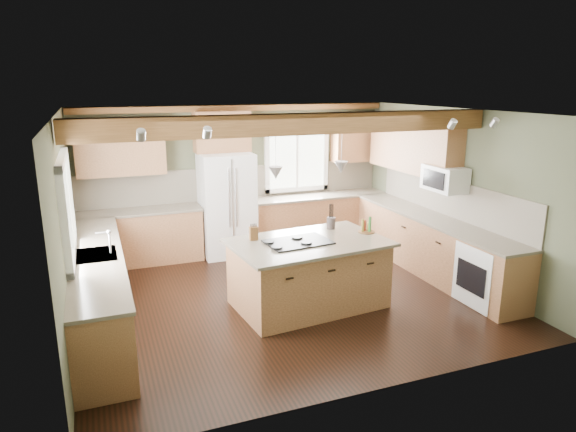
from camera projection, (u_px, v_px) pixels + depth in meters
name	position (u px, v px, depth m)	size (l,w,h in m)	color
floor	(286.00, 296.00, 7.38)	(5.60, 5.60, 0.00)	black
ceiling	(286.00, 112.00, 6.72)	(5.60, 5.60, 0.00)	silver
wall_back	(237.00, 177.00, 9.30)	(5.60, 5.60, 0.00)	#4D533A
wall_left	(65.00, 228.00, 6.07)	(5.00, 5.00, 0.00)	#4D533A
wall_right	(453.00, 193.00, 8.02)	(5.00, 5.00, 0.00)	#4D533A
ceiling_beam	(297.00, 124.00, 6.40)	(5.55, 0.26, 0.26)	#4C2F15
soffit_trim	(237.00, 108.00, 8.90)	(5.55, 0.20, 0.10)	#4C2F15
backsplash_back	(238.00, 182.00, 9.31)	(5.58, 0.03, 0.58)	brown
backsplash_right	(450.00, 198.00, 8.08)	(0.03, 3.70, 0.58)	brown
base_cab_back_left	(140.00, 238.00, 8.63)	(2.02, 0.60, 0.88)	brown
counter_back_left	(138.00, 211.00, 8.51)	(2.06, 0.64, 0.04)	#4A4236
base_cab_back_right	(318.00, 219.00, 9.77)	(2.62, 0.60, 0.88)	brown
counter_back_right	(319.00, 196.00, 9.65)	(2.66, 0.64, 0.04)	#4A4236
base_cab_left	(99.00, 291.00, 6.44)	(0.60, 3.70, 0.88)	brown
counter_left	(96.00, 256.00, 6.33)	(0.64, 3.74, 0.04)	#4A4236
base_cab_right	(431.00, 246.00, 8.18)	(0.60, 3.70, 0.88)	brown
counter_right	(433.00, 218.00, 8.06)	(0.64, 3.74, 0.04)	#4A4236
upper_cab_back_left	(120.00, 148.00, 8.29)	(1.40, 0.35, 0.90)	brown
upper_cab_over_fridge	(222.00, 132.00, 8.83)	(0.96, 0.35, 0.70)	brown
upper_cab_right	(413.00, 145.00, 8.60)	(0.35, 2.20, 0.90)	brown
upper_cab_back_corner	(355.00, 138.00, 9.78)	(0.90, 0.35, 0.90)	brown
window_left	(65.00, 207.00, 6.06)	(0.04, 1.60, 1.05)	white
window_back	(296.00, 161.00, 9.62)	(1.10, 0.04, 1.00)	white
sink	(95.00, 256.00, 6.32)	(0.50, 0.65, 0.03)	#262628
faucet	(110.00, 243.00, 6.35)	(0.02, 0.02, 0.28)	#B2B2B7
dishwasher	(103.00, 338.00, 5.27)	(0.60, 0.60, 0.84)	white
oven	(489.00, 275.00, 7.00)	(0.60, 0.72, 0.84)	white
microwave	(445.00, 179.00, 7.83)	(0.40, 0.70, 0.38)	white
pendant_left	(276.00, 173.00, 6.40)	(0.18, 0.18, 0.16)	#B2B2B7
pendant_right	(341.00, 167.00, 6.82)	(0.18, 0.18, 0.16)	#B2B2B7
refrigerator	(227.00, 205.00, 8.96)	(0.90, 0.74, 1.80)	white
island	(308.00, 275.00, 6.98)	(1.93, 1.18, 0.88)	brown
island_top	(309.00, 242.00, 6.86)	(2.05, 1.31, 0.04)	#4A4236
cooktop	(298.00, 242.00, 6.78)	(0.83, 0.56, 0.02)	black
knife_block	(254.00, 233.00, 6.88)	(0.11, 0.08, 0.18)	brown
utensil_crock	(331.00, 223.00, 7.41)	(0.13, 0.13, 0.17)	#413834
bottle_tray	(367.00, 225.00, 7.22)	(0.23, 0.23, 0.21)	brown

